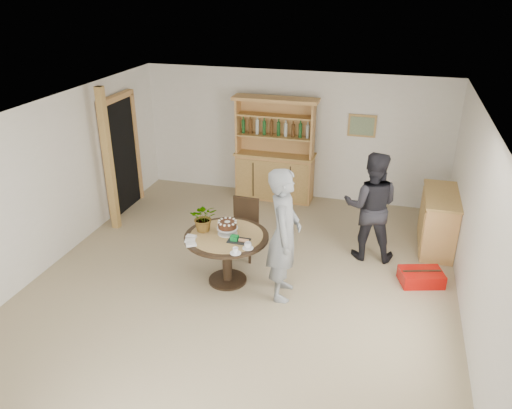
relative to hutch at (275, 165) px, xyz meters
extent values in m
plane|color=tan|center=(0.30, -3.24, -0.69)|extent=(7.00, 7.00, 0.00)
cube|color=white|center=(0.30, 0.26, 0.56)|extent=(6.00, 0.04, 2.50)
cube|color=white|center=(0.30, -6.74, 0.56)|extent=(6.00, 0.04, 2.50)
cube|color=white|center=(-2.70, -3.24, 0.56)|extent=(0.04, 7.00, 2.50)
cube|color=white|center=(3.30, -3.24, 0.56)|extent=(0.04, 7.00, 2.50)
cube|color=white|center=(0.30, -3.24, 1.81)|extent=(6.00, 7.00, 0.04)
cube|color=tan|center=(1.60, 0.23, 0.86)|extent=(0.52, 0.03, 0.42)
cube|color=#59724C|center=(1.60, 0.21, 0.86)|extent=(0.44, 0.02, 0.34)
cube|color=black|center=(-2.64, -1.24, 0.36)|extent=(0.10, 0.90, 2.10)
cube|color=tan|center=(-2.62, -1.74, 0.36)|extent=(0.12, 0.10, 2.10)
cube|color=tan|center=(-2.62, -0.74, 0.36)|extent=(0.12, 0.10, 2.10)
cube|color=tan|center=(-2.62, -1.24, 1.44)|extent=(0.12, 1.10, 0.10)
cube|color=tan|center=(-2.40, -2.04, 0.56)|extent=(0.12, 0.12, 2.50)
cube|color=tan|center=(0.00, 0.00, -0.24)|extent=(1.50, 0.50, 0.90)
cube|color=tan|center=(0.00, 0.00, 0.23)|extent=(1.56, 0.54, 0.04)
cube|color=tan|center=(0.00, 0.10, 0.78)|extent=(1.50, 0.04, 1.06)
cube|color=tan|center=(-0.73, -0.05, 0.78)|extent=(0.04, 0.34, 1.06)
cube|color=tan|center=(0.73, -0.05, 0.78)|extent=(0.04, 0.34, 1.06)
cube|color=tan|center=(0.00, -0.05, 0.61)|extent=(1.44, 0.32, 0.03)
cube|color=tan|center=(0.00, -0.05, 1.01)|extent=(1.44, 0.32, 0.03)
cube|color=tan|center=(0.00, -0.05, 1.32)|extent=(1.62, 0.40, 0.06)
cylinder|color=#194C1E|center=(-0.56, -0.05, 0.77)|extent=(0.07, 0.07, 0.28)
cylinder|color=#4C2D14|center=(-0.40, -0.05, 0.77)|extent=(0.07, 0.07, 0.28)
cylinder|color=#B2BFB2|center=(-0.24, -0.05, 0.77)|extent=(0.07, 0.07, 0.28)
cylinder|color=#194C1E|center=(-0.08, -0.05, 0.77)|extent=(0.07, 0.07, 0.28)
cylinder|color=#4C2D14|center=(0.08, -0.05, 0.77)|extent=(0.07, 0.07, 0.28)
cylinder|color=#B2BFB2|center=(0.24, -0.05, 0.77)|extent=(0.07, 0.07, 0.28)
cylinder|color=#194C1E|center=(0.40, -0.05, 0.77)|extent=(0.07, 0.07, 0.28)
cylinder|color=#4C2D14|center=(0.56, -0.05, 0.77)|extent=(0.07, 0.07, 0.28)
cube|color=tan|center=(3.04, -1.24, -0.24)|extent=(0.50, 1.20, 0.90)
cube|color=tan|center=(3.04, -1.24, 0.23)|extent=(0.54, 1.26, 0.04)
cylinder|color=black|center=(0.07, -3.15, 0.04)|extent=(1.20, 1.20, 0.04)
cylinder|color=black|center=(0.07, -3.15, -0.33)|extent=(0.14, 0.14, 0.70)
cylinder|color=black|center=(0.07, -3.15, -0.67)|extent=(0.56, 0.56, 0.03)
cylinder|color=tan|center=(0.07, -3.15, 0.07)|extent=(1.04, 1.04, 0.01)
cube|color=black|center=(0.07, -2.40, -0.24)|extent=(0.43, 0.43, 0.04)
cube|color=black|center=(0.07, -2.21, 0.01)|extent=(0.42, 0.04, 0.46)
cube|color=black|center=(0.07, -2.21, 0.23)|extent=(0.42, 0.05, 0.05)
cube|color=black|center=(-0.12, -2.57, -0.47)|extent=(0.04, 0.03, 0.44)
cube|color=black|center=(0.24, -2.59, -0.47)|extent=(0.04, 0.03, 0.44)
cube|color=black|center=(-0.11, -2.21, -0.47)|extent=(0.04, 0.04, 0.44)
cube|color=black|center=(0.25, -2.23, -0.47)|extent=(0.04, 0.04, 0.44)
cylinder|color=white|center=(0.07, -3.10, 0.08)|extent=(0.28, 0.28, 0.01)
cylinder|color=white|center=(0.07, -3.10, 0.12)|extent=(0.05, 0.05, 0.08)
cylinder|color=white|center=(0.07, -3.10, 0.16)|extent=(0.30, 0.30, 0.01)
cylinder|color=#3F2412|center=(0.07, -3.10, 0.21)|extent=(0.26, 0.26, 0.09)
cylinder|color=white|center=(0.07, -3.10, 0.26)|extent=(0.08, 0.08, 0.01)
sphere|color=white|center=(0.19, -3.10, 0.26)|extent=(0.04, 0.04, 0.04)
sphere|color=white|center=(0.17, -3.04, 0.26)|extent=(0.04, 0.04, 0.04)
sphere|color=white|center=(0.13, -3.00, 0.26)|extent=(0.04, 0.04, 0.04)
sphere|color=white|center=(0.07, -2.98, 0.26)|extent=(0.04, 0.04, 0.04)
sphere|color=white|center=(0.01, -3.00, 0.26)|extent=(0.04, 0.04, 0.04)
sphere|color=white|center=(-0.04, -3.04, 0.26)|extent=(0.04, 0.04, 0.04)
sphere|color=white|center=(-0.05, -3.10, 0.26)|extent=(0.04, 0.04, 0.04)
sphere|color=white|center=(-0.04, -3.16, 0.26)|extent=(0.04, 0.04, 0.04)
sphere|color=white|center=(0.01, -3.20, 0.26)|extent=(0.04, 0.04, 0.04)
sphere|color=white|center=(0.07, -3.22, 0.26)|extent=(0.04, 0.04, 0.04)
sphere|color=white|center=(0.13, -3.20, 0.26)|extent=(0.04, 0.04, 0.04)
sphere|color=white|center=(0.17, -3.16, 0.26)|extent=(0.04, 0.04, 0.04)
imported|color=#3F7233|center=(-0.28, -3.10, 0.28)|extent=(0.47, 0.44, 0.42)
cube|color=black|center=(0.29, -3.27, 0.08)|extent=(0.30, 0.20, 0.01)
cube|color=#0D7D2E|center=(0.23, -3.27, 0.11)|extent=(0.10, 0.10, 0.06)
cube|color=#0D7D2E|center=(0.23, -3.27, 0.15)|extent=(0.11, 0.02, 0.01)
cylinder|color=white|center=(0.47, -3.43, 0.08)|extent=(0.15, 0.15, 0.01)
imported|color=white|center=(0.47, -3.43, 0.12)|extent=(0.10, 0.10, 0.08)
cylinder|color=white|center=(0.35, -3.60, 0.08)|extent=(0.15, 0.15, 0.01)
imported|color=white|center=(0.35, -3.60, 0.12)|extent=(0.08, 0.08, 0.07)
cube|color=white|center=(-0.38, -3.35, 0.09)|extent=(0.14, 0.08, 0.03)
cube|color=white|center=(-0.35, -3.47, 0.09)|extent=(0.16, 0.11, 0.03)
cube|color=white|center=(-0.29, -3.57, 0.09)|extent=(0.16, 0.14, 0.03)
imported|color=slate|center=(0.92, -3.25, 0.25)|extent=(0.52, 0.73, 1.88)
imported|color=black|center=(1.97, -1.85, 0.18)|extent=(0.87, 0.69, 1.74)
cube|color=#BC0F09|center=(2.80, -2.44, -0.59)|extent=(0.69, 0.56, 0.20)
cube|color=black|center=(2.80, -2.44, -0.48)|extent=(0.55, 0.20, 0.01)
camera|label=1|loc=(2.16, -9.01, 3.39)|focal=35.00mm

